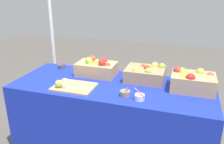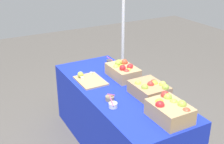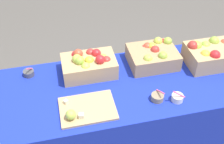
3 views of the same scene
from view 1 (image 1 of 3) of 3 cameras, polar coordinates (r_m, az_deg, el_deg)
The scene contains 9 objects.
table at distance 2.42m, azimuth -0.02°, elevation -11.02°, with size 1.90×0.76×0.74m, color #192DB7.
apple_crate_left at distance 2.22m, azimuth 18.90°, elevation -2.08°, with size 0.38×0.28×0.19m.
apple_crate_middle at distance 2.34m, azimuth 8.19°, elevation -0.32°, with size 0.37×0.30×0.17m.
apple_crate_right at distance 2.46m, azimuth -3.74°, elevation 1.08°, with size 0.40×0.26×0.19m.
cutting_board_front at distance 2.20m, azimuth -9.73°, elevation -3.44°, with size 0.38×0.27×0.09m.
sample_bowl_near at distance 2.73m, azimuth -12.10°, elevation 1.35°, with size 0.08×0.09×0.10m.
sample_bowl_mid at distance 2.01m, azimuth 3.20°, elevation -5.15°, with size 0.09×0.10×0.10m.
sample_bowl_far at distance 1.96m, azimuth 6.69°, elevation -6.06°, with size 0.09×0.08×0.11m.
tent_pole at distance 3.18m, azimuth -14.29°, elevation 8.20°, with size 0.04×0.04×2.00m, color white.
Camera 1 is at (0.64, -1.97, 1.63)m, focal length 37.71 mm.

